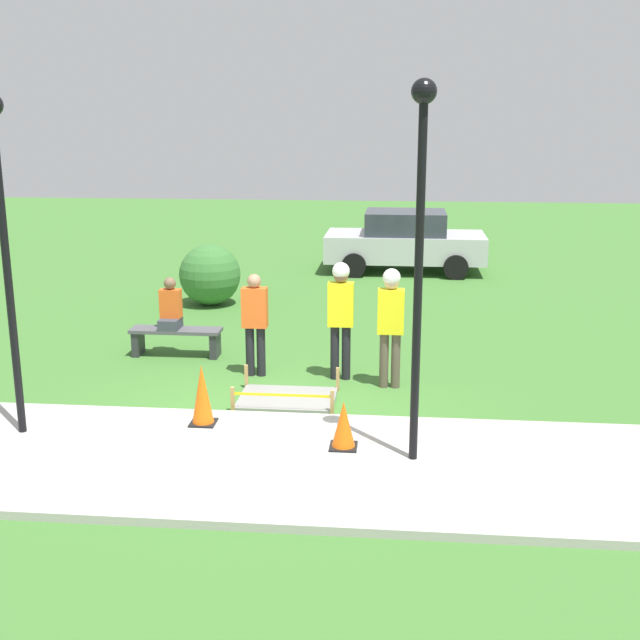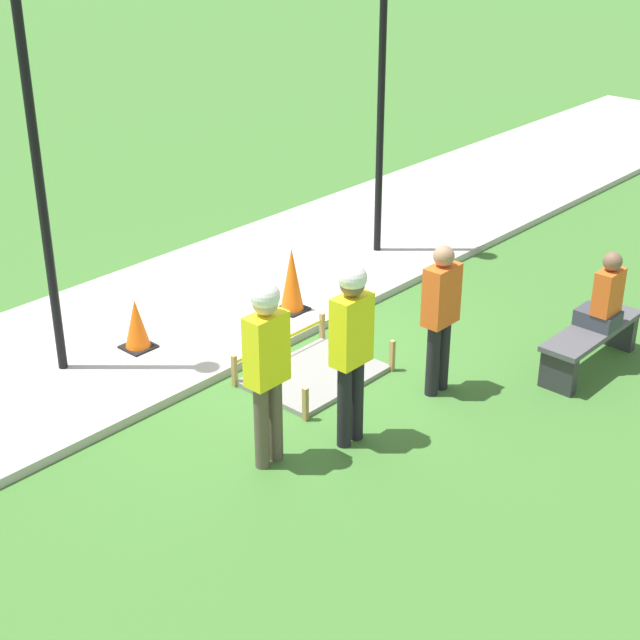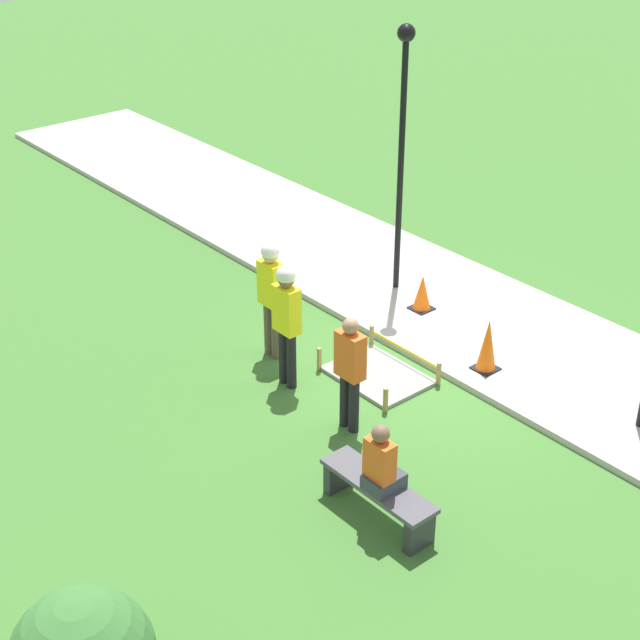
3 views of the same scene
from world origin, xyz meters
TOP-DOWN VIEW (x-y plane):
  - ground_plane at (0.00, 0.00)m, footprint 60.00×60.00m
  - sidewalk at (0.00, -1.56)m, footprint 28.00×3.13m
  - wet_concrete_patch at (0.28, 0.73)m, footprint 1.46×1.09m
  - traffic_cone_near_patch at (-0.68, -0.52)m, footprint 0.34×0.34m
  - traffic_cone_far_patch at (1.23, -1.13)m, footprint 0.34×0.34m
  - park_bench at (-1.97, 2.83)m, footprint 1.58×0.44m
  - person_seated_on_bench at (-2.06, 2.88)m, footprint 0.36×0.44m
  - worker_supervisor at (0.98, 1.84)m, footprint 0.40×0.27m
  - worker_assistant at (1.76, 1.51)m, footprint 0.40×0.27m
  - bystander_in_orange_shirt at (-0.39, 1.88)m, footprint 0.40×0.22m
  - lamppost_near at (2.08, -1.37)m, footprint 0.28×0.28m
  - lamppost_far at (-2.95, -1.01)m, footprint 0.28×0.28m

SIDE VIEW (x-z plane):
  - ground_plane at x=0.00m, z-range 0.00..0.00m
  - wet_concrete_patch at x=0.28m, z-range -0.15..0.22m
  - sidewalk at x=0.00m, z-range 0.00..0.10m
  - park_bench at x=-1.97m, z-range 0.09..0.58m
  - traffic_cone_far_patch at x=1.23m, z-range 0.10..0.70m
  - traffic_cone_near_patch at x=-0.68m, z-range 0.10..0.91m
  - person_seated_on_bench at x=-2.06m, z-range 0.39..1.28m
  - bystander_in_orange_shirt at x=-0.39m, z-range 0.11..1.78m
  - worker_assistant at x=1.76m, z-range 0.19..2.06m
  - worker_supervisor at x=0.98m, z-range 0.20..2.09m
  - lamppost_far at x=-2.95m, z-range 0.72..4.96m
  - lamppost_near at x=2.08m, z-range 0.73..5.10m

